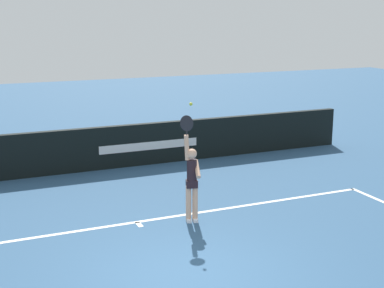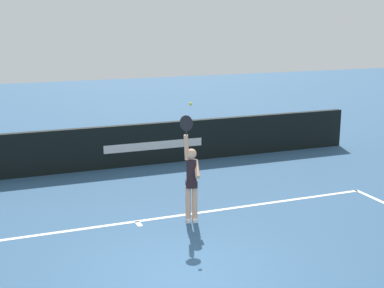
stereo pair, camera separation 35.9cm
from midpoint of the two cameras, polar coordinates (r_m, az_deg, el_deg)
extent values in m
plane|color=#2C4F72|center=(9.57, 0.05, -13.84)|extent=(60.00, 60.00, 0.00)
cube|color=white|center=(12.00, -4.94, -8.08)|extent=(11.69, 0.11, 0.00)
cube|color=white|center=(11.87, -4.74, -8.33)|extent=(0.11, 0.30, 0.00)
cube|color=black|center=(15.94, -9.57, -0.48)|extent=(16.95, 0.20, 1.25)
cube|color=silver|center=(16.29, -3.37, -0.17)|extent=(3.06, 0.01, 0.24)
cylinder|color=tan|center=(11.86, 1.16, -6.22)|extent=(0.12, 0.12, 0.81)
cylinder|color=tan|center=(11.84, 0.47, -6.24)|extent=(0.12, 0.12, 0.81)
cube|color=white|center=(11.97, 1.16, -7.92)|extent=(0.16, 0.26, 0.07)
cube|color=white|center=(11.95, 0.48, -7.95)|extent=(0.16, 0.26, 0.07)
cylinder|color=black|center=(11.64, 0.83, -3.02)|extent=(0.22, 0.22, 0.57)
cube|color=black|center=(11.71, 0.82, -4.18)|extent=(0.29, 0.26, 0.16)
sphere|color=tan|center=(11.53, 0.83, -1.03)|extent=(0.22, 0.22, 0.22)
cylinder|color=tan|center=(11.48, 0.30, -0.36)|extent=(0.14, 0.12, 0.54)
cylinder|color=tan|center=(11.57, 1.39, -2.62)|extent=(0.22, 0.47, 0.33)
ellipsoid|color=black|center=(11.37, 0.30, 2.19)|extent=(0.33, 0.12, 0.38)
cylinder|color=black|center=(11.41, 0.30, 1.25)|extent=(0.03, 0.03, 0.18)
sphere|color=#CCDB39|center=(11.35, 0.76, 4.21)|extent=(0.07, 0.07, 0.07)
camera|label=1|loc=(0.18, -89.12, 0.21)|focal=50.93mm
camera|label=2|loc=(0.18, 90.88, -0.21)|focal=50.93mm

